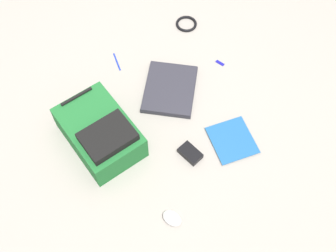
{
  "coord_description": "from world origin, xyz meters",
  "views": [
    {
      "loc": [
        -0.64,
        -0.93,
        1.92
      ],
      "look_at": [
        0.01,
        -0.03,
        0.02
      ],
      "focal_mm": 44.69,
      "sensor_mm": 36.0,
      "label": 1
    }
  ],
  "objects_px": {
    "backpack": "(100,133)",
    "computer_mouse": "(172,218)",
    "book_blue": "(232,140)",
    "laptop": "(170,89)",
    "usb_stick": "(220,63)",
    "pen_black": "(117,61)",
    "power_brick": "(190,153)",
    "cable_coil": "(186,24)"
  },
  "relations": [
    {
      "from": "backpack",
      "to": "computer_mouse",
      "type": "relative_size",
      "value": 4.58
    },
    {
      "from": "book_blue",
      "to": "computer_mouse",
      "type": "height_order",
      "value": "computer_mouse"
    },
    {
      "from": "computer_mouse",
      "to": "book_blue",
      "type": "bearing_deg",
      "value": 0.49
    },
    {
      "from": "laptop",
      "to": "usb_stick",
      "type": "height_order",
      "value": "laptop"
    },
    {
      "from": "backpack",
      "to": "usb_stick",
      "type": "relative_size",
      "value": 8.29
    },
    {
      "from": "book_blue",
      "to": "usb_stick",
      "type": "height_order",
      "value": "book_blue"
    },
    {
      "from": "book_blue",
      "to": "pen_black",
      "type": "xyz_separation_m",
      "value": [
        -0.21,
        0.8,
        -0.0
      ]
    },
    {
      "from": "laptop",
      "to": "pen_black",
      "type": "bearing_deg",
      "value": 110.84
    },
    {
      "from": "pen_black",
      "to": "power_brick",
      "type": "bearing_deg",
      "value": -91.53
    },
    {
      "from": "power_brick",
      "to": "pen_black",
      "type": "xyz_separation_m",
      "value": [
        0.02,
        0.73,
        -0.01
      ]
    },
    {
      "from": "backpack",
      "to": "power_brick",
      "type": "height_order",
      "value": "backpack"
    },
    {
      "from": "laptop",
      "to": "book_blue",
      "type": "height_order",
      "value": "laptop"
    },
    {
      "from": "power_brick",
      "to": "usb_stick",
      "type": "relative_size",
      "value": 2.2
    },
    {
      "from": "pen_black",
      "to": "computer_mouse",
      "type": "bearing_deg",
      "value": -107.22
    },
    {
      "from": "backpack",
      "to": "laptop",
      "type": "relative_size",
      "value": 1.01
    },
    {
      "from": "book_blue",
      "to": "laptop",
      "type": "bearing_deg",
      "value": 99.42
    },
    {
      "from": "book_blue",
      "to": "computer_mouse",
      "type": "distance_m",
      "value": 0.53
    },
    {
      "from": "laptop",
      "to": "usb_stick",
      "type": "xyz_separation_m",
      "value": [
        0.35,
        -0.01,
        -0.01
      ]
    },
    {
      "from": "backpack",
      "to": "usb_stick",
      "type": "height_order",
      "value": "backpack"
    },
    {
      "from": "backpack",
      "to": "power_brick",
      "type": "relative_size",
      "value": 3.76
    },
    {
      "from": "computer_mouse",
      "to": "usb_stick",
      "type": "height_order",
      "value": "computer_mouse"
    },
    {
      "from": "laptop",
      "to": "computer_mouse",
      "type": "height_order",
      "value": "computer_mouse"
    },
    {
      "from": "power_brick",
      "to": "book_blue",
      "type": "bearing_deg",
      "value": -15.79
    },
    {
      "from": "computer_mouse",
      "to": "usb_stick",
      "type": "distance_m",
      "value": 0.98
    },
    {
      "from": "usb_stick",
      "to": "backpack",
      "type": "bearing_deg",
      "value": -177.08
    },
    {
      "from": "laptop",
      "to": "pen_black",
      "type": "distance_m",
      "value": 0.37
    },
    {
      "from": "power_brick",
      "to": "pen_black",
      "type": "height_order",
      "value": "power_brick"
    },
    {
      "from": "cable_coil",
      "to": "backpack",
      "type": "bearing_deg",
      "value": -154.81
    },
    {
      "from": "laptop",
      "to": "computer_mouse",
      "type": "distance_m",
      "value": 0.74
    },
    {
      "from": "computer_mouse",
      "to": "power_brick",
      "type": "distance_m",
      "value": 0.35
    },
    {
      "from": "book_blue",
      "to": "usb_stick",
      "type": "xyz_separation_m",
      "value": [
        0.28,
        0.44,
        -0.0
      ]
    },
    {
      "from": "pen_black",
      "to": "usb_stick",
      "type": "height_order",
      "value": "pen_black"
    },
    {
      "from": "computer_mouse",
      "to": "power_brick",
      "type": "xyz_separation_m",
      "value": [
        0.28,
        0.22,
        -0.0
      ]
    },
    {
      "from": "backpack",
      "to": "pen_black",
      "type": "relative_size",
      "value": 3.31
    },
    {
      "from": "cable_coil",
      "to": "usb_stick",
      "type": "bearing_deg",
      "value": -93.78
    },
    {
      "from": "cable_coil",
      "to": "pen_black",
      "type": "xyz_separation_m",
      "value": [
        -0.51,
        0.0,
        -0.0
      ]
    },
    {
      "from": "backpack",
      "to": "cable_coil",
      "type": "bearing_deg",
      "value": 25.19
    },
    {
      "from": "power_brick",
      "to": "usb_stick",
      "type": "xyz_separation_m",
      "value": [
        0.5,
        0.37,
        -0.01
      ]
    },
    {
      "from": "backpack",
      "to": "computer_mouse",
      "type": "distance_m",
      "value": 0.56
    },
    {
      "from": "usb_stick",
      "to": "power_brick",
      "type": "bearing_deg",
      "value": -143.51
    },
    {
      "from": "backpack",
      "to": "book_blue",
      "type": "bearing_deg",
      "value": -35.71
    },
    {
      "from": "book_blue",
      "to": "computer_mouse",
      "type": "xyz_separation_m",
      "value": [
        -0.5,
        -0.16,
        0.02
      ]
    }
  ]
}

